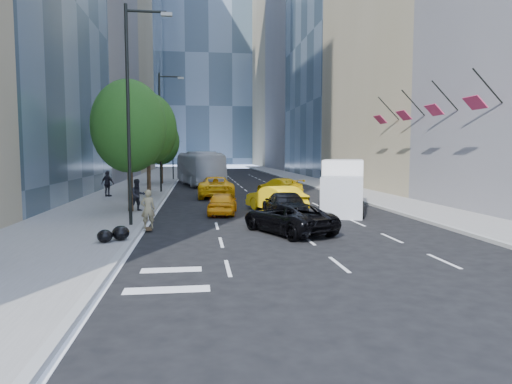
{
  "coord_description": "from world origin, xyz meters",
  "views": [
    {
      "loc": [
        -3.39,
        -17.62,
        3.53
      ],
      "look_at": [
        -0.59,
        4.14,
        1.6
      ],
      "focal_mm": 32.0,
      "sensor_mm": 36.0,
      "label": 1
    }
  ],
  "objects": [
    {
      "name": "tower_distant",
      "position": [
        0.0,
        120.0,
        45.0
      ],
      "size": [
        40.0,
        20.0,
        90.0
      ],
      "primitive_type": "cube",
      "color": "#303F4B",
      "rests_on": "ground"
    },
    {
      "name": "taxi_a",
      "position": [
        -2.0,
        8.1,
        0.64
      ],
      "size": [
        2.0,
        3.93,
        1.28
      ],
      "primitive_type": "imported",
      "rotation": [
        0.0,
        0.0,
        3.01
      ],
      "color": "orange",
      "rests_on": "ground"
    },
    {
      "name": "black_sedan_mercedes",
      "position": [
        1.2,
        6.15,
        0.71
      ],
      "size": [
        2.13,
        4.94,
        1.42
      ],
      "primitive_type": "imported",
      "rotation": [
        0.0,
        0.0,
        3.11
      ],
      "color": "black",
      "rests_on": "ground"
    },
    {
      "name": "sidewalk_left",
      "position": [
        -9.0,
        30.0,
        0.07
      ],
      "size": [
        6.0,
        120.0,
        0.15
      ],
      "primitive_type": "cube",
      "color": "slate",
      "rests_on": "ground"
    },
    {
      "name": "traffic_signal",
      "position": [
        -6.4,
        40.0,
        4.23
      ],
      "size": [
        2.48,
        0.53,
        5.2
      ],
      "color": "black",
      "rests_on": "sidewalk_left"
    },
    {
      "name": "pedestrian_b",
      "position": [
        -10.15,
        18.0,
        1.13
      ],
      "size": [
        1.23,
        0.99,
        1.95
      ],
      "primitive_type": "imported",
      "rotation": [
        0.0,
        0.0,
        2.61
      ],
      "color": "black",
      "rests_on": "sidewalk_left"
    },
    {
      "name": "lamp_near",
      "position": [
        -6.32,
        4.0,
        5.81
      ],
      "size": [
        2.13,
        0.22,
        10.0
      ],
      "color": "black",
      "rests_on": "sidewalk_left"
    },
    {
      "name": "tree_far",
      "position": [
        -7.2,
        32.0,
        4.62
      ],
      "size": [
        3.9,
        3.9,
        6.92
      ],
      "color": "black",
      "rests_on": "sidewalk_left"
    },
    {
      "name": "city_bus",
      "position": [
        -3.2,
        31.69,
        1.79
      ],
      "size": [
        5.24,
        13.16,
        3.57
      ],
      "primitive_type": "imported",
      "rotation": [
        0.0,
        0.0,
        0.18
      ],
      "color": "silver",
      "rests_on": "ground"
    },
    {
      "name": "taxi_d",
      "position": [
        3.28,
        19.2,
        0.7
      ],
      "size": [
        3.72,
        5.22,
        1.4
      ],
      "primitive_type": "imported",
      "rotation": [
        0.0,
        0.0,
        3.55
      ],
      "color": "yellow",
      "rests_on": "ground"
    },
    {
      "name": "skateboarder",
      "position": [
        -5.6,
        3.0,
        0.87
      ],
      "size": [
        0.7,
        0.53,
        1.74
      ],
      "primitive_type": "imported",
      "rotation": [
        0.0,
        0.0,
        3.33
      ],
      "color": "#827651",
      "rests_on": "ground"
    },
    {
      "name": "facade_flags",
      "position": [
        10.64,
        10.0,
        6.18
      ],
      "size": [
        1.85,
        13.3,
        2.05
      ],
      "color": "black",
      "rests_on": "ground"
    },
    {
      "name": "tower_right_mid",
      "position": [
        22.0,
        74.0,
        32.5
      ],
      "size": [
        20.0,
        24.0,
        65.0
      ],
      "primitive_type": "cube",
      "color": "slate",
      "rests_on": "ground"
    },
    {
      "name": "taxi_c",
      "position": [
        -2.0,
        18.0,
        0.81
      ],
      "size": [
        2.78,
        5.9,
        1.63
      ],
      "primitive_type": "imported",
      "rotation": [
        0.0,
        0.0,
        3.13
      ],
      "color": "#FFB70D",
      "rests_on": "ground"
    },
    {
      "name": "sidewalk_right",
      "position": [
        10.0,
        30.0,
        0.07
      ],
      "size": [
        4.0,
        120.0,
        0.15
      ],
      "primitive_type": "cube",
      "color": "slate",
      "rests_on": "ground"
    },
    {
      "name": "box_truck",
      "position": [
        5.09,
        8.31,
        1.56
      ],
      "size": [
        4.25,
        6.78,
        3.06
      ],
      "rotation": [
        0.0,
        0.0,
        -0.33
      ],
      "color": "beige",
      "rests_on": "ground"
    },
    {
      "name": "tower_right_far",
      "position": [
        22.0,
        98.0,
        25.0
      ],
      "size": [
        20.0,
        24.0,
        50.0
      ],
      "primitive_type": "cube",
      "color": "#847A5B",
      "rests_on": "ground"
    },
    {
      "name": "taxi_b",
      "position": [
        1.22,
        9.0,
        0.77
      ],
      "size": [
        3.29,
        4.92,
        1.53
      ],
      "primitive_type": "imported",
      "rotation": [
        0.0,
        0.0,
        3.54
      ],
      "color": "yellow",
      "rests_on": "ground"
    },
    {
      "name": "pedestrian_a",
      "position": [
        -6.8,
        9.01,
        1.07
      ],
      "size": [
        1.12,
        1.04,
        1.84
      ],
      "primitive_type": "imported",
      "rotation": [
        0.0,
        0.0,
        0.5
      ],
      "color": "black",
      "rests_on": "sidewalk_left"
    },
    {
      "name": "tree_near",
      "position": [
        -7.2,
        9.0,
        4.97
      ],
      "size": [
        4.2,
        4.2,
        7.46
      ],
      "color": "black",
      "rests_on": "sidewalk_left"
    },
    {
      "name": "tree_mid",
      "position": [
        -7.2,
        19.0,
        5.32
      ],
      "size": [
        4.5,
        4.5,
        7.99
      ],
      "color": "black",
      "rests_on": "sidewalk_left"
    },
    {
      "name": "tower_left_end",
      "position": [
        -22.0,
        92.0,
        30.0
      ],
      "size": [
        20.0,
        28.0,
        60.0
      ],
      "primitive_type": "cube",
      "color": "#303F4B",
      "rests_on": "ground"
    },
    {
      "name": "black_sedan_lincoln",
      "position": [
        0.5,
        1.71,
        0.67
      ],
      "size": [
        4.03,
        5.33,
        1.35
      ],
      "primitive_type": "imported",
      "rotation": [
        0.0,
        0.0,
        3.57
      ],
      "color": "black",
      "rests_on": "ground"
    },
    {
      "name": "ground",
      "position": [
        0.0,
        0.0,
        0.0
      ],
      "size": [
        160.0,
        160.0,
        0.0
      ],
      "primitive_type": "plane",
      "color": "black",
      "rests_on": "ground"
    },
    {
      "name": "lamp_far",
      "position": [
        -6.32,
        22.0,
        5.81
      ],
      "size": [
        2.13,
        0.22,
        10.0
      ],
      "color": "black",
      "rests_on": "sidewalk_left"
    },
    {
      "name": "garbage_bags",
      "position": [
        -6.55,
        0.04,
        0.42
      ],
      "size": [
        1.13,
        1.09,
        0.56
      ],
      "color": "black",
      "rests_on": "sidewalk_left"
    }
  ]
}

